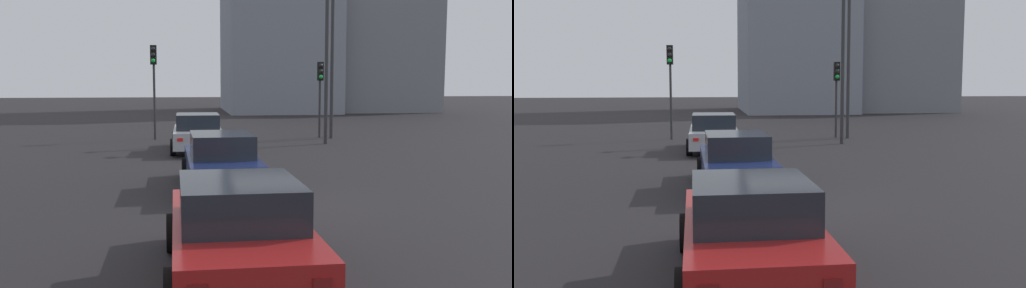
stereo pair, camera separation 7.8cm
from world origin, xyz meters
TOP-DOWN VIEW (x-y plane):
  - ground_plane at (0.00, 0.00)m, footprint 160.00×160.00m
  - car_silver_right_lead at (9.91, 1.80)m, footprint 4.73×2.12m
  - car_navy_right_second at (1.73, 1.40)m, footprint 4.82×2.05m
  - car_red_right_third at (-5.21, 1.62)m, footprint 4.56×2.11m
  - traffic_light_near_left at (14.52, 3.70)m, footprint 0.32×0.30m
  - traffic_light_near_right at (14.47, -4.27)m, footprint 0.32×0.28m
  - street_lamp_kerbside at (11.72, -3.88)m, footprint 0.56×0.36m
  - street_lamp_far at (14.11, -4.75)m, footprint 0.56×0.36m
  - building_facade_left at (38.94, -14.00)m, footprint 10.45×11.28m
  - building_facade_center at (38.65, -6.00)m, footprint 12.88×9.18m

SIDE VIEW (x-z plane):
  - ground_plane at x=0.00m, z-range -0.20..0.00m
  - car_red_right_third at x=-5.21m, z-range -0.02..1.45m
  - car_navy_right_second at x=1.73m, z-range -0.02..1.45m
  - car_silver_right_lead at x=9.91m, z-range -0.02..1.47m
  - traffic_light_near_right at x=14.47m, z-range 0.82..4.50m
  - traffic_light_near_left at x=14.52m, z-range 0.96..5.39m
  - street_lamp_kerbside at x=11.72m, z-range 0.65..8.07m
  - street_lamp_far at x=14.11m, z-range 0.68..9.61m
  - building_facade_left at x=38.94m, z-range 0.00..11.23m
  - building_facade_center at x=38.65m, z-range 0.00..16.62m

